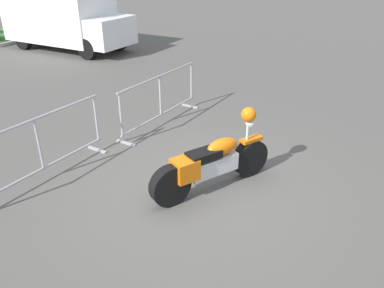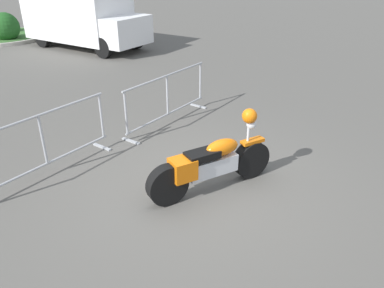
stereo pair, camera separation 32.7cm
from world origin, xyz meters
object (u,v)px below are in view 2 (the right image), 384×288
Objects in this scene: motorcycle at (212,163)px; crowd_barrier_far at (167,98)px; crowd_barrier_near at (44,144)px; delivery_van at (82,15)px.

motorcycle is 2.73m from crowd_barrier_far.
crowd_barrier_near is (-1.42, 2.32, 0.10)m from motorcycle.
motorcycle is 0.81× the size of crowd_barrier_far.
delivery_van reaches higher than motorcycle.
delivery_van is (6.08, 7.71, 0.68)m from crowd_barrier_near.
crowd_barrier_near and crowd_barrier_far have the same top height.
crowd_barrier_near is 2.85m from crowd_barrier_far.
motorcycle reaches higher than crowd_barrier_near.
crowd_barrier_near is 9.84m from delivery_van.
crowd_barrier_far is at bearing 0.00° from crowd_barrier_near.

